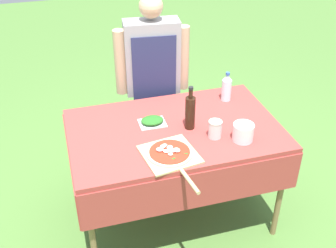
% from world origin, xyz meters
% --- Properties ---
extents(ground_plane, '(12.00, 12.00, 0.00)m').
position_xyz_m(ground_plane, '(0.00, 0.00, 0.00)').
color(ground_plane, '#517F38').
extents(prep_table, '(1.44, 0.91, 0.81)m').
position_xyz_m(prep_table, '(0.00, 0.00, 0.73)').
color(prep_table, '#A83D38').
rests_on(prep_table, ground).
extents(person_cook, '(0.58, 0.23, 1.54)m').
position_xyz_m(person_cook, '(0.01, 0.63, 0.91)').
color(person_cook, '#70604C').
rests_on(person_cook, ground).
extents(pizza_on_peel, '(0.36, 0.56, 0.05)m').
position_xyz_m(pizza_on_peel, '(-0.12, -0.29, 0.83)').
color(pizza_on_peel, '#D1B27F').
rests_on(pizza_on_peel, prep_table).
extents(oil_bottle, '(0.07, 0.07, 0.31)m').
position_xyz_m(oil_bottle, '(0.10, -0.02, 0.94)').
color(oil_bottle, black).
rests_on(oil_bottle, prep_table).
extents(water_bottle, '(0.07, 0.07, 0.23)m').
position_xyz_m(water_bottle, '(0.48, 0.26, 0.92)').
color(water_bottle, silver).
rests_on(water_bottle, prep_table).
extents(herb_container, '(0.18, 0.15, 0.04)m').
position_xyz_m(herb_container, '(-0.13, 0.10, 0.83)').
color(herb_container, silver).
rests_on(herb_container, prep_table).
extents(mixing_tub, '(0.14, 0.14, 0.12)m').
position_xyz_m(mixing_tub, '(0.38, -0.25, 0.87)').
color(mixing_tub, silver).
rests_on(mixing_tub, prep_table).
extents(sauce_jar, '(0.09, 0.09, 0.12)m').
position_xyz_m(sauce_jar, '(0.22, -0.17, 0.86)').
color(sauce_jar, silver).
rests_on(sauce_jar, prep_table).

